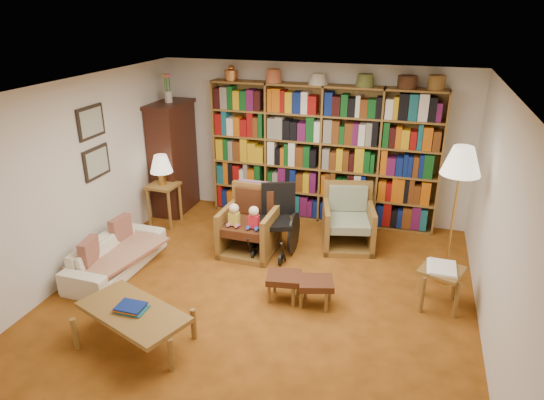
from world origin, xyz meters
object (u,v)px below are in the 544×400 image
at_px(wheelchair, 275,222).
at_px(floor_lamp, 461,167).
at_px(sofa, 116,255).
at_px(side_table_lamp, 164,195).
at_px(armchair_leather, 251,225).
at_px(armchair_sage, 349,222).
at_px(side_table_papers, 441,275).
at_px(footstool_a, 284,279).
at_px(coffee_table, 133,314).
at_px(footstool_b, 316,285).

xyz_separation_m(wheelchair, floor_lamp, (2.33, -0.12, 1.09)).
distance_m(sofa, wheelchair, 2.21).
height_order(side_table_lamp, armchair_leather, armchair_leather).
distance_m(armchair_leather, armchair_sage, 1.44).
bearing_deg(armchair_leather, side_table_lamp, 165.36).
xyz_separation_m(side_table_papers, footstool_a, (-1.78, -0.40, -0.14)).
height_order(floor_lamp, coffee_table, floor_lamp).
height_order(footstool_b, coffee_table, coffee_table).
height_order(sofa, side_table_papers, side_table_papers).
bearing_deg(side_table_papers, sofa, -174.74).
bearing_deg(wheelchair, footstool_a, -68.98).
xyz_separation_m(sofa, footstool_b, (2.72, -0.02, 0.05)).
relative_size(armchair_sage, wheelchair, 0.91).
xyz_separation_m(armchair_sage, footstool_b, (-0.13, -1.71, -0.07)).
height_order(armchair_sage, footstool_b, armchair_sage).
height_order(armchair_leather, coffee_table, armchair_leather).
relative_size(side_table_papers, footstool_a, 1.28).
bearing_deg(footstool_b, footstool_a, 179.24).
relative_size(armchair_leather, wheelchair, 0.96).
bearing_deg(side_table_papers, wheelchair, 160.58).
relative_size(side_table_lamp, wheelchair, 0.68).
bearing_deg(side_table_lamp, floor_lamp, -6.52).
distance_m(floor_lamp, footstool_b, 2.22).
relative_size(side_table_lamp, coffee_table, 0.51).
distance_m(armchair_leather, wheelchair, 0.35).
bearing_deg(sofa, floor_lamp, -74.94).
xyz_separation_m(sofa, coffee_table, (1.05, -1.26, 0.14)).
xyz_separation_m(wheelchair, footstool_b, (0.85, -1.19, -0.18)).
height_order(armchair_sage, side_table_papers, armchair_sage).
relative_size(side_table_lamp, side_table_papers, 1.18).
xyz_separation_m(armchair_leather, side_table_papers, (2.58, -0.73, 0.03)).
relative_size(wheelchair, footstool_b, 2.09).
xyz_separation_m(armchair_leather, armchair_sage, (1.32, 0.57, -0.04)).
distance_m(sofa, armchair_leather, 1.89).
distance_m(footstool_a, coffee_table, 1.78).
xyz_separation_m(floor_lamp, coffee_table, (-3.15, -2.30, -1.17)).
distance_m(armchair_sage, floor_lamp, 1.92).
relative_size(armchair_leather, floor_lamp, 0.53).
relative_size(floor_lamp, side_table_papers, 3.12).
relative_size(footstool_a, coffee_table, 0.34).
relative_size(side_table_lamp, floor_lamp, 0.38).
height_order(wheelchair, footstool_b, wheelchair).
distance_m(armchair_leather, footstool_b, 1.65).
relative_size(wheelchair, floor_lamp, 0.56).
relative_size(side_table_lamp, footstool_a, 1.52).
relative_size(side_table_lamp, armchair_sage, 0.75).
bearing_deg(floor_lamp, side_table_papers, -98.39).
bearing_deg(sofa, armchair_sage, -58.29).
bearing_deg(footstool_a, coffee_table, -135.69).
xyz_separation_m(sofa, armchair_sage, (2.85, 1.68, 0.11)).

